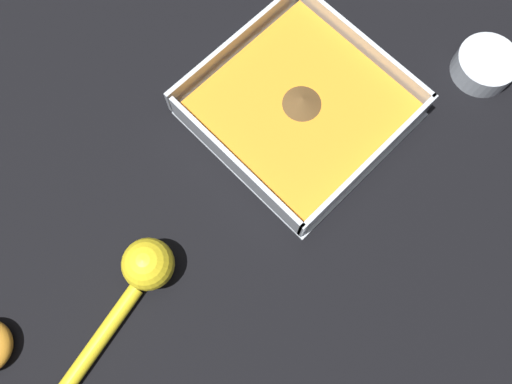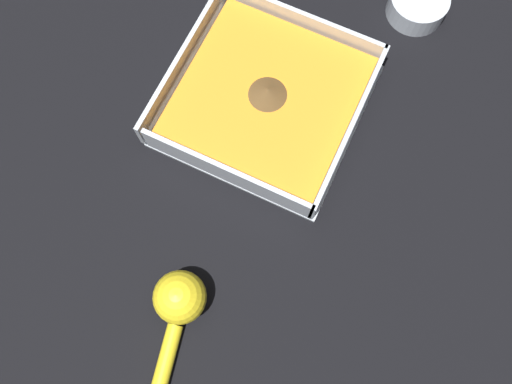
% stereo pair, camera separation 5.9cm
% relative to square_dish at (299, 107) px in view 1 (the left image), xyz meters
% --- Properties ---
extents(ground_plane, '(4.00, 4.00, 0.00)m').
position_rel_square_dish_xyz_m(ground_plane, '(0.01, -0.00, -0.02)').
color(ground_plane, black).
extents(square_dish, '(0.24, 0.24, 0.05)m').
position_rel_square_dish_xyz_m(square_dish, '(0.00, 0.00, 0.00)').
color(square_dish, silver).
rests_on(square_dish, ground_plane).
extents(spice_bowl, '(0.08, 0.08, 0.03)m').
position_rel_square_dish_xyz_m(spice_bowl, '(0.22, -0.13, -0.00)').
color(spice_bowl, silver).
rests_on(spice_bowl, ground_plane).
extents(lemon_squeezer, '(0.20, 0.08, 0.06)m').
position_rel_square_dish_xyz_m(lemon_squeezer, '(-0.29, -0.02, 0.01)').
color(lemon_squeezer, yellow).
rests_on(lemon_squeezer, ground_plane).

